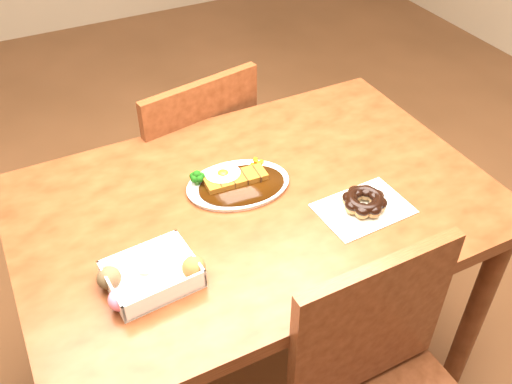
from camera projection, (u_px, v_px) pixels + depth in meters
name	position (u px, v px, depth m)	size (l,w,h in m)	color
ground	(256.00, 366.00, 1.93)	(6.00, 6.00, 0.00)	brown
table	(256.00, 227.00, 1.51)	(1.20, 0.80, 0.75)	#4B210F
chair_far	(187.00, 168.00, 1.99)	(0.49, 0.49, 0.87)	#4B210F
katsu_curry_plate	(236.00, 182.00, 1.48)	(0.29, 0.22, 0.05)	white
donut_box	(150.00, 275.00, 1.21)	(0.22, 0.16, 0.05)	white
pon_de_ring	(364.00, 202.00, 1.40)	(0.23, 0.17, 0.04)	silver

